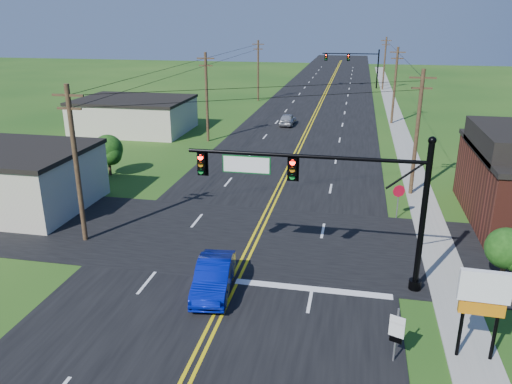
% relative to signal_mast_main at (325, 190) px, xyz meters
% --- Properties ---
extents(ground, '(260.00, 260.00, 0.00)m').
position_rel_signal_mast_main_xyz_m(ground, '(-4.34, -8.00, -4.75)').
color(ground, '#174212').
rests_on(ground, ground).
extents(road_main, '(16.00, 220.00, 0.04)m').
position_rel_signal_mast_main_xyz_m(road_main, '(-4.34, 42.00, -4.73)').
color(road_main, black).
rests_on(road_main, ground).
extents(road_cross, '(70.00, 10.00, 0.04)m').
position_rel_signal_mast_main_xyz_m(road_cross, '(-4.34, 4.00, -4.73)').
color(road_cross, black).
rests_on(road_cross, ground).
extents(sidewalk, '(2.00, 160.00, 0.08)m').
position_rel_signal_mast_main_xyz_m(sidewalk, '(6.16, 32.00, -4.71)').
color(sidewalk, gray).
rests_on(sidewalk, ground).
extents(signal_mast_main, '(11.30, 0.60, 7.48)m').
position_rel_signal_mast_main_xyz_m(signal_mast_main, '(0.00, 0.00, 0.00)').
color(signal_mast_main, black).
rests_on(signal_mast_main, ground).
extents(signal_mast_far, '(10.98, 0.60, 7.48)m').
position_rel_signal_mast_main_xyz_m(signal_mast_far, '(0.10, 72.00, -0.20)').
color(signal_mast_far, black).
rests_on(signal_mast_far, ground).
extents(cream_bldg_near, '(10.20, 8.20, 4.10)m').
position_rel_signal_mast_main_xyz_m(cream_bldg_near, '(-21.34, 6.00, -2.69)').
color(cream_bldg_near, beige).
rests_on(cream_bldg_near, ground).
extents(cream_bldg_far, '(12.20, 9.20, 3.70)m').
position_rel_signal_mast_main_xyz_m(cream_bldg_far, '(-23.34, 30.00, -2.89)').
color(cream_bldg_far, beige).
rests_on(cream_bldg_far, ground).
extents(utility_pole_left_a, '(1.80, 0.28, 9.00)m').
position_rel_signal_mast_main_xyz_m(utility_pole_left_a, '(-13.84, 2.00, -0.03)').
color(utility_pole_left_a, '#321F16').
rests_on(utility_pole_left_a, ground).
extents(utility_pole_left_b, '(1.80, 0.28, 9.00)m').
position_rel_signal_mast_main_xyz_m(utility_pole_left_b, '(-13.84, 27.00, -0.03)').
color(utility_pole_left_b, '#321F16').
rests_on(utility_pole_left_b, ground).
extents(utility_pole_left_c, '(1.80, 0.28, 9.00)m').
position_rel_signal_mast_main_xyz_m(utility_pole_left_c, '(-13.84, 54.00, -0.03)').
color(utility_pole_left_c, '#321F16').
rests_on(utility_pole_left_c, ground).
extents(utility_pole_right_a, '(1.80, 0.28, 9.00)m').
position_rel_signal_mast_main_xyz_m(utility_pole_right_a, '(5.46, 14.00, -0.03)').
color(utility_pole_right_a, '#321F16').
rests_on(utility_pole_right_a, ground).
extents(utility_pole_right_b, '(1.80, 0.28, 9.00)m').
position_rel_signal_mast_main_xyz_m(utility_pole_right_b, '(5.46, 40.00, -0.03)').
color(utility_pole_right_b, '#321F16').
rests_on(utility_pole_right_b, ground).
extents(utility_pole_right_c, '(1.80, 0.28, 9.00)m').
position_rel_signal_mast_main_xyz_m(utility_pole_right_c, '(5.46, 70.00, -0.03)').
color(utility_pole_right_c, '#321F16').
rests_on(utility_pole_right_c, ground).
extents(tree_right_back, '(3.00, 3.00, 4.10)m').
position_rel_signal_mast_main_xyz_m(tree_right_back, '(11.66, 18.00, -2.15)').
color(tree_right_back, '#321F16').
rests_on(tree_right_back, ground).
extents(shrub_corner, '(2.00, 2.00, 2.86)m').
position_rel_signal_mast_main_xyz_m(shrub_corner, '(8.66, 1.50, -2.90)').
color(shrub_corner, '#321F16').
rests_on(shrub_corner, ground).
extents(tree_left, '(2.40, 2.40, 3.37)m').
position_rel_signal_mast_main_xyz_m(tree_left, '(-18.34, 14.00, -2.59)').
color(tree_left, '#321F16').
rests_on(tree_left, ground).
extents(blue_car, '(2.16, 4.72, 1.50)m').
position_rel_signal_mast_main_xyz_m(blue_car, '(-4.89, -2.09, -4.00)').
color(blue_car, '#061395').
rests_on(blue_car, ground).
extents(distant_car, '(1.74, 4.10, 1.38)m').
position_rel_signal_mast_main_xyz_m(distant_car, '(-6.80, 36.58, -4.06)').
color(distant_car, '#ACADB1').
rests_on(distant_car, ground).
extents(route_sign, '(0.55, 0.24, 2.32)m').
position_rel_signal_mast_main_xyz_m(route_sign, '(3.16, -5.67, -3.40)').
color(route_sign, slate).
rests_on(route_sign, ground).
extents(stop_sign, '(0.79, 0.29, 2.29)m').
position_rel_signal_mast_main_xyz_m(stop_sign, '(4.16, 8.98, -3.10)').
color(stop_sign, slate).
rests_on(stop_sign, ground).
extents(pylon_sign, '(1.82, 0.32, 3.73)m').
position_rel_signal_mast_main_xyz_m(pylon_sign, '(6.16, -4.86, -2.03)').
color(pylon_sign, black).
rests_on(pylon_sign, ground).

